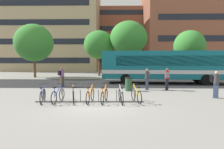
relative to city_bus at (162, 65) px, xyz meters
The scene contains 23 objects.
ground 11.31m from the city_bus, 120.48° to the right, with size 200.00×200.00×0.00m, color gray.
bus_lane_asphalt 5.94m from the city_bus, behind, with size 80.00×7.20×0.01m, color #232326.
city_bus is the anchor object (origin of this frame).
bike_rack 10.96m from the city_bus, 124.38° to the right, with size 6.01×0.20×0.70m.
parked_bicycle_blue_0 12.64m from the city_bus, 133.65° to the right, with size 0.54×1.70×0.99m.
parked_bicycle_blue_1 12.02m from the city_bus, 131.20° to the right, with size 0.52×1.71×0.99m.
parked_bicycle_orange_2 11.46m from the city_bus, 128.11° to the right, with size 0.60×1.69×0.99m.
parked_bicycle_orange_3 10.95m from the city_bus, 123.97° to the right, with size 0.52×1.72×0.99m.
parked_bicycle_orange_4 10.54m from the city_bus, 120.43° to the right, with size 0.52×1.71×0.99m.
parked_bicycle_silver_5 10.13m from the city_bus, 115.89° to the right, with size 0.52×1.72×0.99m.
parked_bicycle_yellow_6 9.61m from the city_bus, 111.69° to the right, with size 0.59×1.69×0.99m.
commuter_black_pack_0 9.79m from the city_bus, 163.38° to the right, with size 0.58×0.59×1.69m.
commuter_red_pack_1 4.93m from the city_bus, 116.91° to the right, with size 0.47×0.59×1.66m.
commuter_black_pack_2 7.77m from the city_bus, 79.04° to the right, with size 0.60×0.56×1.68m.
commuter_grey_pack_3 4.63m from the city_bus, 98.73° to the right, with size 0.38×0.56×1.70m.
trash_bin 6.23m from the city_bus, 127.14° to the right, with size 0.55×0.55×1.03m.
street_tree_0 11.67m from the city_bus, 128.52° to the left, with size 4.34×4.34×6.54m.
street_tree_1 8.79m from the city_bus, 111.08° to the left, with size 5.05×5.05×7.62m.
street_tree_2 7.35m from the city_bus, 49.13° to the left, with size 3.88×3.88×6.01m.
street_tree_3 16.79m from the city_bus, 158.32° to the left, with size 4.97×4.97×6.99m.
building_left_wing 31.20m from the city_bus, 128.79° to the left, with size 21.22×10.99×18.20m.
building_right_wing 28.82m from the city_bus, 58.53° to the left, with size 25.60×12.53×19.64m.
building_centre_block 32.99m from the city_bus, 96.04° to the left, with size 15.97×11.62×14.71m.
Camera 1 is at (0.99, -10.06, 2.37)m, focal length 31.53 mm.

